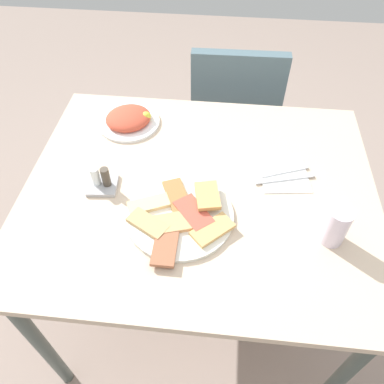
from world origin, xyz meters
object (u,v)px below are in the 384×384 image
Objects in this scene: soda_can at (336,226)px; paper_napkin at (284,176)px; dining_chair at (233,116)px; pide_platter at (180,216)px; spoon at (284,171)px; dining_table at (199,205)px; condiment_caddy at (102,181)px; fork at (285,179)px; salad_plate_greens at (129,119)px.

soda_can is 0.27m from paper_napkin.
dining_chair is 7.33× the size of soda_can.
spoon is at bearing 35.44° from pide_platter.
condiment_caddy is at bearing -174.70° from dining_table.
fork is at bearing 30.82° from pide_platter.
dining_table is at bearing 157.67° from soda_can.
paper_napkin is 0.02m from fork.
salad_plate_greens reaches higher than paper_napkin.
pide_platter is 1.50× the size of salad_plate_greens.
spoon is at bearing 90.00° from paper_napkin.
pide_platter is at bearing 176.09° from soda_can.
condiment_caddy reaches higher than pide_platter.
fork is 1.99× the size of condiment_caddy.
pide_platter is 0.43m from soda_can.
pide_platter is 0.27m from condiment_caddy.
fork reaches higher than paper_napkin.
condiment_caddy is at bearing 169.38° from soda_can.
pide_platter reaches higher than paper_napkin.
spoon is 0.58m from condiment_caddy.
salad_plate_greens is 1.85× the size of soda_can.
dining_chair is 9.18× the size of condiment_caddy.
dining_table is 0.42m from salad_plate_greens.
dining_chair is 0.91m from condiment_caddy.
fork is (0.31, 0.19, -0.01)m from pide_platter.
fork is (0.16, -0.67, 0.28)m from dining_chair.
soda_can is at bearing -3.91° from pide_platter.
salad_plate_greens is at bearing 158.84° from paper_napkin.
soda_can is 0.25m from fork.
dining_chair is 0.73m from paper_napkin.
paper_napkin is at bearing -76.21° from dining_chair.
paper_napkin is (0.27, 0.08, 0.09)m from dining_table.
dining_chair is (0.10, 0.73, -0.19)m from dining_table.
dining_table is at bearing -98.15° from dining_chair.
pide_platter is 1.74× the size of fork.
dining_chair is 5.95× the size of paper_napkin.
fork is at bearing -111.14° from spoon.
dining_chair is at bearing 80.01° from pide_platter.
paper_napkin is at bearing 74.31° from fork.
condiment_caddy is (-0.26, 0.10, 0.01)m from pide_platter.
soda_can reaches higher than paper_napkin.
salad_plate_greens is 0.32m from condiment_caddy.
soda_can is at bearing -77.92° from fork.
fork is at bearing 117.77° from soda_can.
paper_napkin is at bearing 10.54° from condiment_caddy.
salad_plate_greens is at bearing 87.28° from condiment_caddy.
pide_platter is 0.48m from salad_plate_greens.
soda_can is 0.28m from spoon.
soda_can is (0.27, -0.89, 0.33)m from dining_chair.
dining_chair reaches higher than pide_platter.
condiment_caddy is (-0.68, 0.13, -0.04)m from soda_can.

